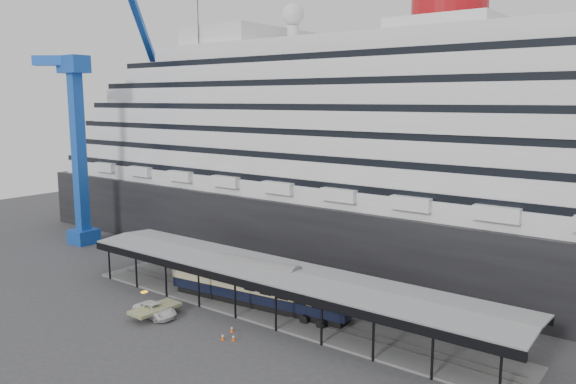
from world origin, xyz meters
name	(u,v)px	position (x,y,z in m)	size (l,w,h in m)	color
ground	(250,327)	(0.00, 0.00, 0.00)	(200.00, 200.00, 0.00)	#363638
cruise_ship	(391,140)	(0.05, 32.00, 18.35)	(130.00, 30.00, 43.90)	black
platform_canopy	(278,293)	(0.00, 5.00, 2.36)	(56.00, 9.18, 5.30)	slate
crane_blue	(84,125)	(-45.11, 10.62, 19.96)	(22.63, 19.19, 47.60)	blue
port_truck	(155,310)	(-10.39, -4.23, 0.77)	(2.56, 5.56, 1.54)	silver
pullman_carriage	(258,284)	(-3.02, 5.00, 2.82)	(24.00, 5.52, 23.38)	black
traffic_cone_left	(232,329)	(-0.64, -2.13, 0.34)	(0.39, 0.39, 0.68)	#FB5B0D
traffic_cone_mid	(223,337)	(-0.02, -4.14, 0.36)	(0.47, 0.47, 0.72)	#D3550B
traffic_cone_right	(233,337)	(0.97, -3.64, 0.35)	(0.48, 0.48, 0.71)	#DC510C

